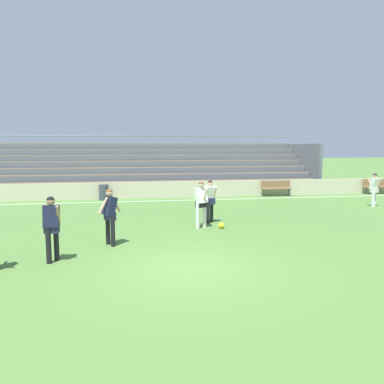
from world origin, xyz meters
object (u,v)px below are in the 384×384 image
object	(u,v)px
player_white_wide_left	(201,200)
player_white_deep_cover	(374,187)
player_dark_challenging	(52,223)
soccer_ball	(221,225)
bench_near_wall_gap	(377,185)
bleacher_stand	(115,166)
trash_bin	(104,192)
bench_far_left	(276,187)
player_white_pressing_high	(210,198)
player_dark_dropping_back	(110,212)

from	to	relation	value
player_white_wide_left	player_white_deep_cover	bearing A→B (deg)	20.17
player_dark_challenging	player_white_wide_left	bearing A→B (deg)	36.69
soccer_ball	bench_near_wall_gap	bearing A→B (deg)	34.26
bleacher_stand	trash_bin	distance (m)	4.14
trash_bin	player_white_wide_left	xyz separation A→B (m)	(3.88, -7.86, 0.57)
bleacher_stand	player_dark_challenging	xyz separation A→B (m)	(-1.11, -15.12, -0.62)
bench_far_left	soccer_ball	size ratio (longest dim) A/B	8.18
bench_far_left	bench_near_wall_gap	size ratio (longest dim) A/B	1.00
bleacher_stand	player_white_wide_left	distance (m)	12.27
player_dark_challenging	player_white_deep_cover	world-z (taller)	player_dark_challenging
trash_bin	player_dark_challenging	bearing A→B (deg)	-93.07
bench_near_wall_gap	player_white_deep_cover	world-z (taller)	player_white_deep_cover
trash_bin	player_white_pressing_high	size ratio (longest dim) A/B	0.52
player_white_pressing_high	player_dark_challenging	world-z (taller)	player_dark_challenging
bench_far_left	player_white_wide_left	world-z (taller)	player_white_wide_left
player_dark_challenging	soccer_ball	world-z (taller)	player_dark_challenging
soccer_ball	bleacher_stand	bearing A→B (deg)	108.77
player_dark_challenging	player_white_deep_cover	distance (m)	15.25
bench_near_wall_gap	player_white_wide_left	size ratio (longest dim) A/B	1.07
bench_near_wall_gap	player_white_wide_left	bearing A→B (deg)	-147.84
bench_near_wall_gap	bleacher_stand	bearing A→B (deg)	166.50
player_dark_challenging	bench_near_wall_gap	bearing A→B (deg)	33.39
bleacher_stand	player_white_wide_left	size ratio (longest dim) A/B	15.44
bench_far_left	player_white_wide_left	distance (m)	10.00
bench_near_wall_gap	player_white_pressing_high	world-z (taller)	player_white_pressing_high
player_white_pressing_high	player_white_wide_left	world-z (taller)	player_white_wide_left
player_dark_challenging	player_white_deep_cover	bearing A→B (deg)	26.15
player_white_wide_left	trash_bin	bearing A→B (deg)	116.24
bleacher_stand	player_dark_challenging	bearing A→B (deg)	-94.20
bench_far_left	bench_near_wall_gap	distance (m)	6.58
player_white_pressing_high	player_dark_challenging	distance (m)	6.51
bench_near_wall_gap	player_white_pressing_high	size ratio (longest dim) A/B	1.09
bleacher_stand	soccer_ball	bearing A→B (deg)	-71.23
player_white_wide_left	player_dark_dropping_back	world-z (taller)	player_dark_dropping_back
bleacher_stand	player_dark_dropping_back	xyz separation A→B (m)	(0.26, -13.70, -0.62)
player_dark_challenging	soccer_ball	distance (m)	6.13
trash_bin	player_white_deep_cover	size ratio (longest dim) A/B	0.53
bench_far_left	trash_bin	distance (m)	9.93
player_dark_challenging	player_dark_dropping_back	bearing A→B (deg)	46.00
bench_far_left	player_dark_dropping_back	size ratio (longest dim) A/B	1.07
player_dark_dropping_back	player_white_deep_cover	world-z (taller)	player_dark_dropping_back
bench_far_left	trash_bin	xyz separation A→B (m)	(-9.93, -0.08, -0.12)
bench_far_left	player_white_wide_left	xyz separation A→B (m)	(-6.05, -7.95, 0.46)
player_white_deep_cover	bench_far_left	bearing A→B (deg)	124.72
player_dark_dropping_back	soccer_ball	size ratio (longest dim) A/B	7.68
bench_near_wall_gap	player_white_wide_left	distance (m)	14.93
bleacher_stand	trash_bin	world-z (taller)	bleacher_stand
player_white_pressing_high	soccer_ball	size ratio (longest dim) A/B	7.48
bleacher_stand	bench_far_left	world-z (taller)	bleacher_stand
bench_far_left	player_dark_challenging	size ratio (longest dim) A/B	1.07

